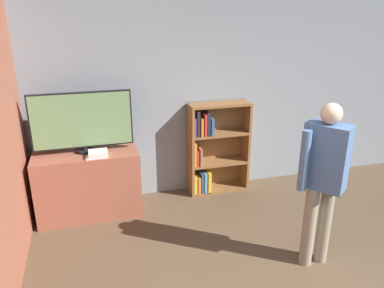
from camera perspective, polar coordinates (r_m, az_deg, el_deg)
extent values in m
cube|color=gray|center=(5.29, 4.25, 7.25)|extent=(7.14, 0.06, 2.70)
cube|color=#93513D|center=(4.93, -15.48, -5.93)|extent=(1.26, 0.54, 0.84)
cylinder|color=black|center=(4.81, -15.97, -0.96)|extent=(0.22, 0.22, 0.03)
cylinder|color=black|center=(4.80, -16.02, -0.52)|extent=(0.06, 0.06, 0.05)
cube|color=black|center=(4.69, -16.42, 3.50)|extent=(1.19, 0.04, 0.69)
cube|color=#6B9360|center=(4.67, -16.42, 3.42)|extent=(1.16, 0.01, 0.65)
cube|color=white|center=(4.62, -14.12, -1.44)|extent=(0.23, 0.20, 0.07)
cube|color=white|center=(4.59, -15.57, -2.01)|extent=(0.05, 0.14, 0.02)
cube|color=brown|center=(5.18, -0.18, -1.07)|extent=(0.04, 0.28, 1.30)
cube|color=brown|center=(5.45, 8.17, -0.19)|extent=(0.04, 0.28, 1.30)
cube|color=brown|center=(5.42, 3.62, -0.14)|extent=(0.86, 0.01, 1.30)
cube|color=brown|center=(5.55, 3.94, -6.74)|extent=(0.79, 0.28, 0.04)
cube|color=brown|center=(5.38, 4.04, -2.78)|extent=(0.79, 0.28, 0.04)
cube|color=brown|center=(5.23, 4.16, 1.61)|extent=(0.79, 0.28, 0.04)
cube|color=brown|center=(5.11, 4.28, 6.04)|extent=(0.79, 0.28, 0.04)
cube|color=gold|center=(5.36, 0.29, -6.06)|extent=(0.04, 0.23, 0.28)
cube|color=orange|center=(5.39, 0.84, -6.01)|extent=(0.04, 0.24, 0.26)
cube|color=#2D569E|center=(5.38, 1.33, -5.76)|extent=(0.02, 0.22, 0.32)
cube|color=#5B8E99|center=(5.40, 1.80, -5.69)|extent=(0.04, 0.23, 0.31)
cube|color=gold|center=(5.41, 2.42, -5.65)|extent=(0.04, 0.21, 0.31)
cube|color=orange|center=(5.18, 0.23, -1.40)|extent=(0.03, 0.24, 0.34)
cube|color=red|center=(5.19, 0.65, -2.03)|extent=(0.03, 0.20, 0.23)
cube|color=#99663D|center=(5.22, 1.08, -1.72)|extent=(0.03, 0.25, 0.26)
cube|color=#7A3889|center=(5.04, 0.23, 2.71)|extent=(0.02, 0.21, 0.26)
cube|color=#232328|center=(5.04, 0.69, 3.25)|extent=(0.04, 0.23, 0.35)
cube|color=orange|center=(5.07, 1.23, 2.78)|extent=(0.03, 0.24, 0.25)
cube|color=red|center=(5.07, 1.80, 3.07)|extent=(0.03, 0.21, 0.30)
cube|color=#232328|center=(5.10, 2.19, 3.28)|extent=(0.04, 0.26, 0.32)
cube|color=#2D569E|center=(5.12, 2.80, 2.85)|extent=(0.04, 0.24, 0.24)
cylinder|color=gray|center=(4.05, 17.38, -11.98)|extent=(0.13, 0.13, 0.87)
cylinder|color=gray|center=(4.14, 19.51, -11.47)|extent=(0.13, 0.13, 0.87)
cube|color=#4C6B9E|center=(3.77, 19.72, -1.84)|extent=(0.42, 0.46, 0.65)
sphere|color=beige|center=(3.64, 20.49, 4.36)|extent=(0.20, 0.20, 0.20)
cylinder|color=#4C6B9E|center=(3.91, 22.45, -1.65)|extent=(0.09, 0.09, 0.60)
cylinder|color=#4C6B9E|center=(3.65, 16.74, -2.45)|extent=(0.09, 0.09, 0.60)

